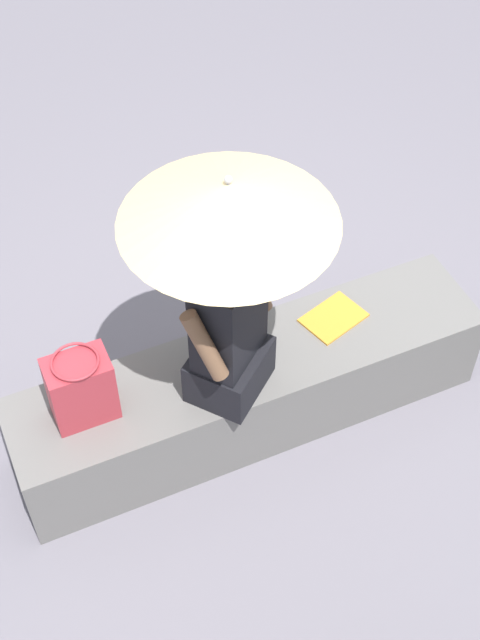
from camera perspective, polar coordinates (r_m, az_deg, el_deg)
The scene contains 6 objects.
ground_plane at distance 4.34m, azimuth 0.60°, elevation -6.33°, with size 14.00×14.00×0.00m, color slate.
stone_bench at distance 4.15m, azimuth 0.63°, elevation -4.52°, with size 2.23×0.49×0.46m, color slate.
person_seated at distance 3.58m, azimuth -0.72°, elevation -0.45°, with size 0.49×0.45×0.90m.
parasol at distance 3.18m, azimuth -0.74°, elevation 7.52°, with size 0.83×0.83×1.13m.
handbag_black at distance 3.72m, azimuth -10.22°, elevation -4.34°, with size 0.27×0.20×0.35m.
magazine at distance 4.15m, azimuth 6.04°, elevation 0.15°, with size 0.28×0.20×0.01m, color gold.
Camera 1 is at (-1.05, -2.25, 3.56)m, focal length 49.63 mm.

